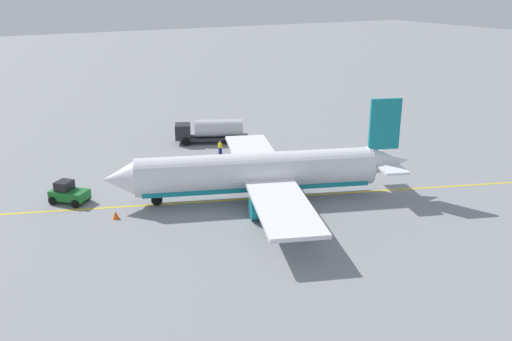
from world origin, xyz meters
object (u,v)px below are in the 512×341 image
airplane (261,173)px  refueling_worker (220,148)px  pushback_tug (68,193)px  fuel_tanker (211,130)px  safety_cone_nose (116,215)px

airplane → refueling_worker: (-2.96, -15.59, -1.89)m
pushback_tug → airplane: bearing=154.1°
airplane → pushback_tug: bearing=-25.9°
fuel_tanker → safety_cone_nose: fuel_tanker is taller
pushback_tug → refueling_worker: 21.37m
fuel_tanker → refueling_worker: (1.24, 5.40, -0.90)m
fuel_tanker → refueling_worker: bearing=77.1°
fuel_tanker → pushback_tug: bearing=30.7°
refueling_worker → fuel_tanker: bearing=-102.9°
pushback_tug → safety_cone_nose: size_ratio=5.56×
airplane → fuel_tanker: size_ratio=3.03×
airplane → safety_cone_nose: size_ratio=41.54×
refueling_worker → safety_cone_nose: size_ratio=2.35×
refueling_worker → airplane: bearing=79.3°
fuel_tanker → refueling_worker: fuel_tanker is taller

